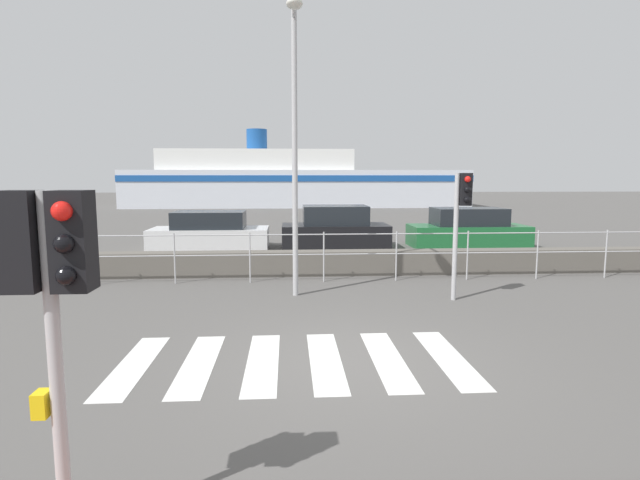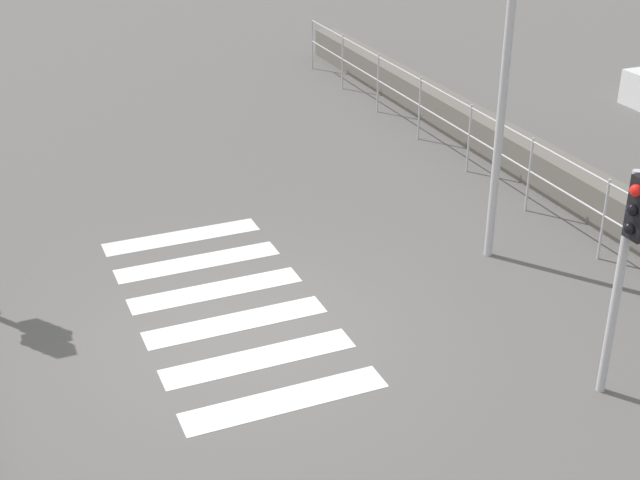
% 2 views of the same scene
% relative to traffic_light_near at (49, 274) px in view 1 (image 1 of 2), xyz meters
% --- Properties ---
extents(ground_plane, '(160.00, 160.00, 0.00)m').
position_rel_traffic_light_near_xyz_m(ground_plane, '(2.51, 3.45, -1.98)').
color(ground_plane, '#565451').
extents(crosswalk, '(4.95, 2.40, 0.01)m').
position_rel_traffic_light_near_xyz_m(crosswalk, '(1.69, 3.45, -1.97)').
color(crosswalk, silver).
rests_on(crosswalk, ground_plane).
extents(seawall, '(24.62, 0.55, 0.65)m').
position_rel_traffic_light_near_xyz_m(seawall, '(2.51, 9.79, -1.65)').
color(seawall, '#605B54').
rests_on(seawall, ground_plane).
extents(harbor_fence, '(22.19, 0.04, 1.26)m').
position_rel_traffic_light_near_xyz_m(harbor_fence, '(2.51, 8.91, -1.15)').
color(harbor_fence, '#B2B2B5').
rests_on(harbor_fence, ground_plane).
extents(traffic_light_near, '(0.58, 0.41, 2.54)m').
position_rel_traffic_light_near_xyz_m(traffic_light_near, '(0.00, 0.00, 0.00)').
color(traffic_light_near, '#B2B2B5').
rests_on(traffic_light_near, ground_plane).
extents(traffic_light_far, '(0.34, 0.32, 2.71)m').
position_rel_traffic_light_near_xyz_m(traffic_light_far, '(5.27, 6.84, 0.02)').
color(traffic_light_far, '#B2B2B5').
rests_on(traffic_light_far, ground_plane).
extents(streetlamp, '(0.32, 1.20, 6.10)m').
position_rel_traffic_light_near_xyz_m(streetlamp, '(1.78, 7.27, 1.81)').
color(streetlamp, '#B2B2B5').
rests_on(streetlamp, ground_plane).
extents(ferry_boat, '(29.84, 6.22, 6.79)m').
position_rel_traffic_light_near_xyz_m(ferry_boat, '(1.78, 41.52, 0.15)').
color(ferry_boat, silver).
rests_on(ferry_boat, ground_plane).
extents(parked_car_white, '(4.28, 1.86, 1.38)m').
position_rel_traffic_light_near_xyz_m(parked_car_white, '(-1.26, 15.06, -1.39)').
color(parked_car_white, silver).
rests_on(parked_car_white, ground_plane).
extents(parked_car_black, '(3.96, 1.85, 1.57)m').
position_rel_traffic_light_near_xyz_m(parked_car_black, '(3.38, 15.06, -1.31)').
color(parked_car_black, black).
rests_on(parked_car_black, ground_plane).
extents(parked_car_green, '(4.41, 1.74, 1.46)m').
position_rel_traffic_light_near_xyz_m(parked_car_green, '(8.47, 15.06, -1.35)').
color(parked_car_green, '#1E6633').
rests_on(parked_car_green, ground_plane).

